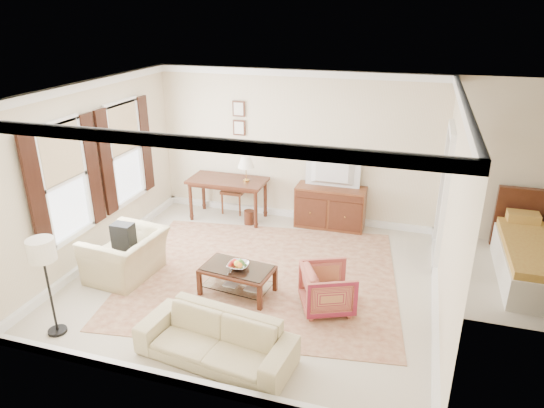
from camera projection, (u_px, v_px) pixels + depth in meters
The scene contains 20 objects.
room_shell at pixel (252, 122), 6.68m from camera, with size 5.51×5.01×2.91m.
window_front at pixel (64, 182), 7.14m from camera, with size 0.12×1.56×1.80m, color #CCB284, non-canonical shape.
window_rear at pixel (125, 153), 8.56m from camera, with size 0.12×1.56×1.80m, color #CCB284, non-canonical shape.
doorway at pixel (443, 199), 7.80m from camera, with size 0.10×1.12×2.25m, color white, non-canonical shape.
rug at pixel (261, 275), 7.66m from camera, with size 4.17×3.57×0.01m, color brown.
writing_desk at pixel (228, 184), 9.47m from camera, with size 1.51×0.75×0.82m.
desk_chair at pixel (234, 188), 9.86m from camera, with size 0.45×0.45×1.05m, color brown, non-canonical shape.
desk_lamp at pixel (246, 169), 9.23m from camera, with size 0.32×0.32×0.50m, color silver, non-canonical shape.
framed_prints at pixel (239, 118), 9.37m from camera, with size 0.25×0.04×0.68m, color #441F13, non-canonical shape.
sideboard at pixel (330, 207), 9.22m from camera, with size 1.31×0.50×0.80m, color brown.
tv at pixel (332, 163), 8.86m from camera, with size 0.98×0.56×0.13m, color black.
coffee_table at pixel (237, 273), 7.07m from camera, with size 1.09×0.71×0.44m.
fruit_bowl at pixel (238, 265), 6.99m from camera, with size 0.42×0.42×0.10m, color silver.
book_a at pixel (227, 281), 7.19m from camera, with size 0.28×0.04×0.38m, color brown.
book_b at pixel (248, 285), 7.09m from camera, with size 0.28×0.03×0.38m, color brown.
striped_armchair at pixel (328, 287), 6.70m from camera, with size 0.69×0.64×0.71m, color maroon.
club_armchair at pixel (125, 248), 7.48m from camera, with size 1.11×0.72×0.97m, color #CABC88.
backpack at pixel (123, 234), 7.37m from camera, with size 0.32×0.22×0.40m, color black.
sofa at pixel (215, 333), 5.72m from camera, with size 1.90×0.55×0.74m, color #CABC88.
floor_lamp at pixel (43, 257), 5.91m from camera, with size 0.33×0.33×1.35m.
Camera 1 is at (2.20, -6.24, 3.95)m, focal length 32.00 mm.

